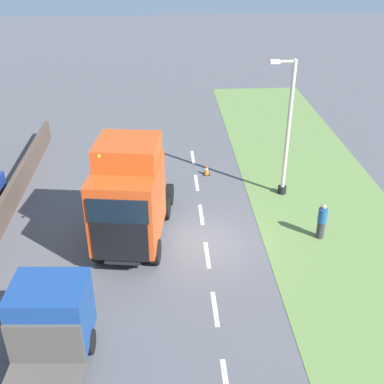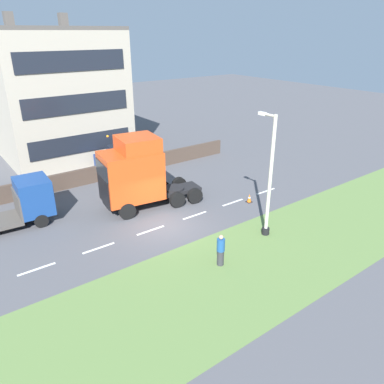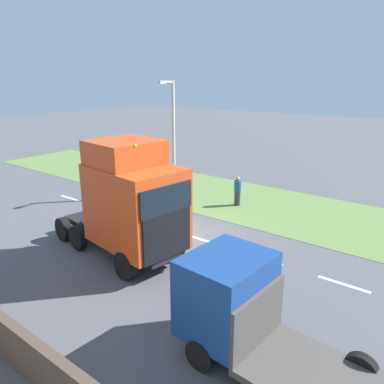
{
  "view_description": "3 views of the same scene",
  "coord_description": "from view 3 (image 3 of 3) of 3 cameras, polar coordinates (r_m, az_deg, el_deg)",
  "views": [
    {
      "loc": [
        1.6,
        16.99,
        11.98
      ],
      "look_at": [
        0.51,
        -1.11,
        1.89
      ],
      "focal_mm": 45.0,
      "sensor_mm": 36.0,
      "label": 1
    },
    {
      "loc": [
        -16.62,
        10.29,
        10.62
      ],
      "look_at": [
        -0.78,
        -1.5,
        2.07
      ],
      "focal_mm": 35.0,
      "sensor_mm": 36.0,
      "label": 2
    },
    {
      "loc": [
        12.42,
        10.17,
        6.93
      ],
      "look_at": [
        0.2,
        0.73,
        2.2
      ],
      "focal_mm": 35.0,
      "sensor_mm": 36.0,
      "label": 3
    }
  ],
  "objects": [
    {
      "name": "grass_verge",
      "position": [
        22.15,
        8.36,
        -1.37
      ],
      "size": [
        7.0,
        44.0,
        0.01
      ],
      "color": "#607F42",
      "rests_on": "ground"
    },
    {
      "name": "pedestrian",
      "position": [
        21.13,
        6.96,
        0.09
      ],
      "size": [
        0.39,
        0.39,
        1.68
      ],
      "color": "#333338",
      "rests_on": "ground"
    },
    {
      "name": "lamp_post",
      "position": [
        22.25,
        -2.92,
        6.91
      ],
      "size": [
        1.33,
        0.43,
        6.79
      ],
      "color": "black",
      "rests_on": "ground"
    },
    {
      "name": "lane_markings",
      "position": [
        17.9,
        -3.24,
        -5.77
      ],
      "size": [
        0.16,
        17.8,
        0.0
      ],
      "color": "white",
      "rests_on": "ground"
    },
    {
      "name": "flatbed_truck",
      "position": [
        9.9,
        7.41,
        -17.05
      ],
      "size": [
        2.56,
        5.39,
        2.67
      ],
      "rotation": [
        0.0,
        0.0,
        3.08
      ],
      "color": "navy",
      "rests_on": "ground"
    },
    {
      "name": "lorry_cab",
      "position": [
        14.49,
        -9.2,
        -1.57
      ],
      "size": [
        3.4,
        6.76,
        4.86
      ],
      "rotation": [
        0.0,
        0.0,
        -0.14
      ],
      "color": "black",
      "rests_on": "ground"
    },
    {
      "name": "ground_plane",
      "position": [
        17.48,
        -1.49,
        -6.33
      ],
      "size": [
        120.0,
        120.0,
        0.0
      ],
      "primitive_type": "plane",
      "color": "#515156",
      "rests_on": "ground"
    },
    {
      "name": "traffic_cone_lead",
      "position": [
        22.12,
        -13.51,
        -0.95
      ],
      "size": [
        0.36,
        0.36,
        0.58
      ],
      "color": "black",
      "rests_on": "ground"
    }
  ]
}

